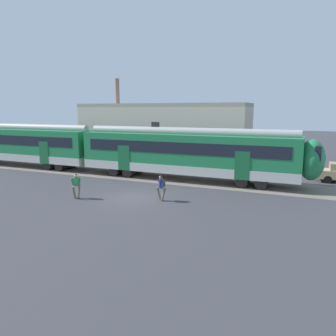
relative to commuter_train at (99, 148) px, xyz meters
The scene contains 7 objects.
ground_plane 10.15m from the commuter_train, 42.87° to the right, with size 160.00×160.00×0.00m, color #38383D.
track_bed 3.35m from the commuter_train, behind, with size 80.00×4.40×0.01m, color slate.
commuter_train is the anchor object (origin of this frame).
pedestrian_green 9.28m from the commuter_train, 64.30° to the right, with size 0.54×0.67×1.67m.
pedestrian_navy 11.51m from the commuter_train, 35.30° to the right, with size 0.71×0.51×1.67m.
background_building 8.19m from the commuter_train, 67.77° to the left, with size 18.54×5.00×9.20m.
street_tree_left 9.62m from the commuter_train, 103.25° to the left, with size 3.25×3.25×6.41m.
Camera 1 is at (10.41, -18.37, 5.76)m, focal length 35.00 mm.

